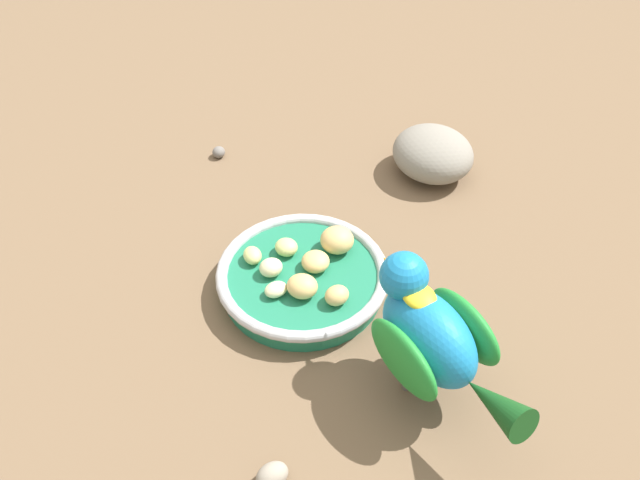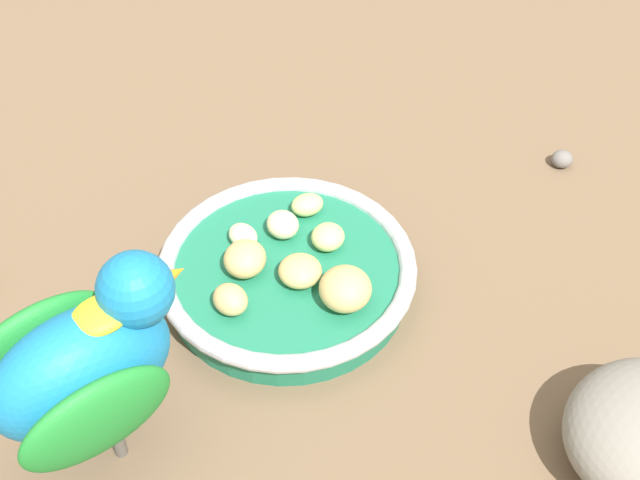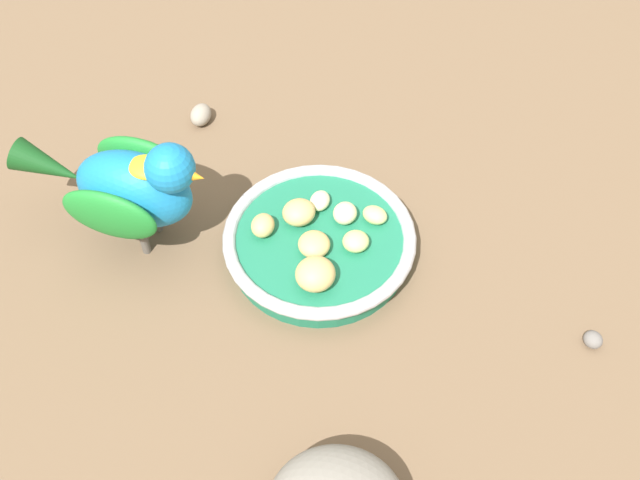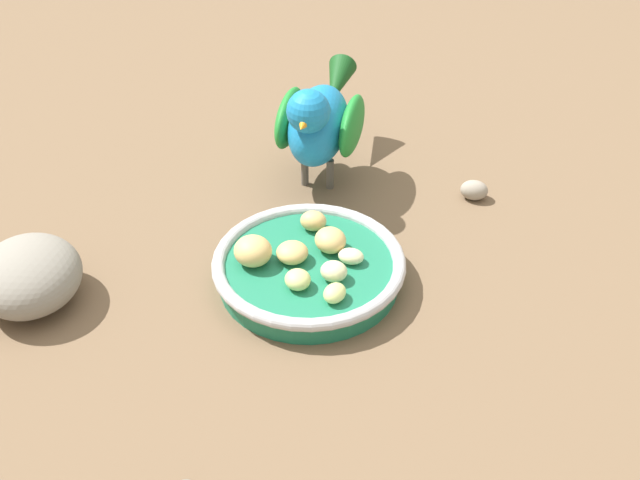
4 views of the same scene
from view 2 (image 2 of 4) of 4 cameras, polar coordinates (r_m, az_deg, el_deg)
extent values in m
plane|color=brown|center=(0.66, -2.30, -3.79)|extent=(4.00, 4.00, 0.00)
cylinder|color=#1E7251|center=(0.66, -1.96, -2.44)|extent=(0.18, 0.18, 0.02)
torus|color=#B7BABF|center=(0.65, -1.99, -1.70)|extent=(0.19, 0.19, 0.01)
ellipsoid|color=beige|center=(0.66, -4.90, 0.27)|extent=(0.03, 0.03, 0.01)
ellipsoid|color=tan|center=(0.63, -1.33, -2.13)|extent=(0.03, 0.03, 0.02)
ellipsoid|color=tan|center=(0.64, -4.89, -1.44)|extent=(0.03, 0.03, 0.02)
ellipsoid|color=beige|center=(0.67, -2.38, 0.99)|extent=(0.03, 0.03, 0.02)
ellipsoid|color=tan|center=(0.62, -5.71, -3.78)|extent=(0.03, 0.03, 0.02)
ellipsoid|color=#C6D17A|center=(0.68, -0.68, 2.23)|extent=(0.03, 0.03, 0.02)
ellipsoid|color=#C6D17A|center=(0.66, 0.50, 0.20)|extent=(0.03, 0.03, 0.02)
ellipsoid|color=tan|center=(0.62, 1.62, -3.12)|extent=(0.04, 0.04, 0.03)
cylinder|color=#59544C|center=(0.60, -14.09, -10.15)|extent=(0.01, 0.01, 0.04)
cylinder|color=#59544C|center=(0.58, -12.76, -12.07)|extent=(0.01, 0.01, 0.04)
ellipsoid|color=#197AB7|center=(0.55, -14.92, -7.98)|extent=(0.13, 0.12, 0.08)
ellipsoid|color=#1E7F2D|center=(0.57, -17.27, -6.03)|extent=(0.09, 0.07, 0.06)
ellipsoid|color=#1E7F2D|center=(0.52, -13.97, -10.93)|extent=(0.09, 0.07, 0.06)
sphere|color=#197AB7|center=(0.52, -11.64, -3.09)|extent=(0.06, 0.06, 0.05)
cone|color=orange|center=(0.53, -9.57, -2.28)|extent=(0.03, 0.03, 0.02)
ellipsoid|color=yellow|center=(0.52, -13.72, -4.63)|extent=(0.05, 0.05, 0.01)
ellipsoid|color=slate|center=(0.79, 15.12, 4.99)|extent=(0.02, 0.02, 0.01)
camera|label=1|loc=(0.68, -70.57, 28.92)|focal=40.34mm
camera|label=3|loc=(0.41, 83.37, 30.09)|focal=43.33mm
camera|label=4|loc=(1.07, 32.27, 45.82)|focal=51.97mm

